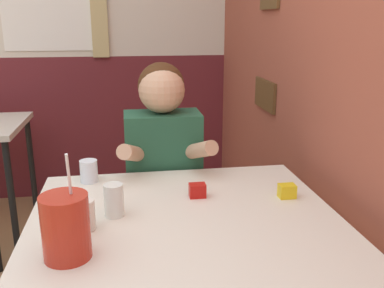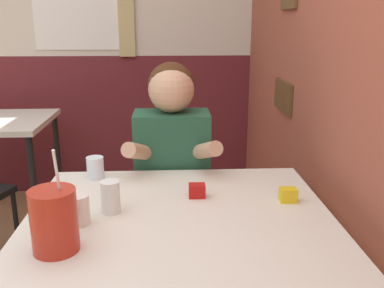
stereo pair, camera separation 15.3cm
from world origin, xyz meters
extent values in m
cube|color=#9E4C38|center=(1.23, 1.18, 1.35)|extent=(0.06, 4.35, 2.70)
cube|color=brown|center=(1.19, 1.29, 0.96)|extent=(0.02, 0.32, 0.16)
cube|color=maroon|center=(0.00, 2.38, 0.55)|extent=(5.39, 0.06, 1.10)
cube|color=beige|center=(0.59, 0.27, 0.72)|extent=(1.02, 0.94, 0.04)
cylinder|color=black|center=(0.12, 0.70, 0.35)|extent=(0.04, 0.04, 0.70)
cylinder|color=black|center=(1.06, 0.70, 0.35)|extent=(0.04, 0.04, 0.70)
cylinder|color=black|center=(-0.28, 1.50, 0.35)|extent=(0.04, 0.04, 0.70)
cylinder|color=black|center=(-0.28, 2.10, 0.35)|extent=(0.04, 0.04, 0.70)
cube|color=#235138|center=(0.57, 0.86, 0.24)|extent=(0.31, 0.20, 0.47)
cube|color=#235138|center=(0.57, 0.86, 0.72)|extent=(0.34, 0.20, 0.50)
sphere|color=#472814|center=(0.57, 0.89, 1.08)|extent=(0.21, 0.21, 0.21)
sphere|color=tan|center=(0.57, 0.86, 1.07)|extent=(0.20, 0.20, 0.20)
cylinder|color=tan|center=(0.43, 0.72, 0.83)|extent=(0.14, 0.27, 0.15)
cylinder|color=tan|center=(0.71, 0.72, 0.83)|extent=(0.14, 0.27, 0.15)
cylinder|color=#B22819|center=(0.24, 0.09, 0.83)|extent=(0.13, 0.13, 0.18)
cylinder|color=white|center=(0.26, 0.09, 0.97)|extent=(0.01, 0.04, 0.14)
cylinder|color=silver|center=(0.25, 0.66, 0.78)|extent=(0.07, 0.07, 0.09)
cylinder|color=silver|center=(0.36, 0.33, 0.79)|extent=(0.06, 0.06, 0.11)
cylinder|color=silver|center=(0.27, 0.25, 0.79)|extent=(0.07, 0.07, 0.10)
cube|color=#B7140F|center=(0.66, 0.44, 0.76)|extent=(0.06, 0.04, 0.05)
cube|color=yellow|center=(0.98, 0.39, 0.76)|extent=(0.06, 0.04, 0.05)
camera|label=1|loc=(0.41, -0.99, 1.36)|focal=40.00mm
camera|label=2|loc=(0.56, -1.01, 1.36)|focal=40.00mm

